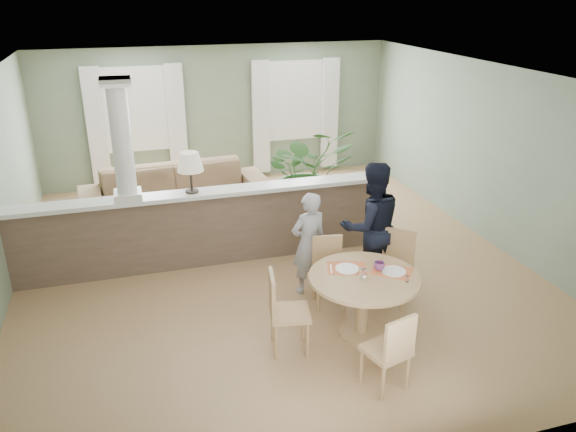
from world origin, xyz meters
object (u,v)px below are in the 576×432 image
object	(u,v)px
dining_table	(364,288)
chair_side	(283,309)
houseplant	(309,173)
sofa	(177,196)
child_person	(309,243)
chair_far_man	(396,263)
man_person	(371,227)
chair_near	(391,349)
chair_far_boy	(328,268)

from	to	relation	value
dining_table	chair_side	world-z (taller)	chair_side
houseplant	chair_side	world-z (taller)	houseplant
sofa	dining_table	world-z (taller)	sofa
child_person	chair_far_man	bearing A→B (deg)	140.12
chair_side	child_person	xyz separation A→B (m)	(0.67, 1.14, 0.17)
chair_side	man_person	bearing A→B (deg)	-45.16
sofa	chair_side	bearing A→B (deg)	-84.19
dining_table	chair_far_man	world-z (taller)	chair_far_man
dining_table	chair_near	distance (m)	1.01
sofa	child_person	xyz separation A→B (m)	(1.37, -2.90, 0.23)
chair_far_man	chair_near	distance (m)	1.79
chair_far_man	chair_side	bearing A→B (deg)	-120.21
sofa	man_person	bearing A→B (deg)	-57.88
chair_near	sofa	bearing A→B (deg)	-89.26
sofa	chair_far_man	distance (m)	4.15
dining_table	chair_side	size ratio (longest dim) A/B	1.33
chair_near	chair_far_man	bearing A→B (deg)	-134.12
chair_near	child_person	world-z (taller)	child_person
chair_far_man	chair_near	bearing A→B (deg)	-78.97
chair_far_man	chair_side	distance (m)	1.77
chair_side	chair_far_boy	bearing A→B (deg)	-35.81
sofa	chair_far_man	bearing A→B (deg)	-59.39
chair_far_boy	chair_near	world-z (taller)	chair_near
man_person	houseplant	bearing A→B (deg)	-90.15
sofa	chair_near	distance (m)	5.22
chair_far_man	dining_table	bearing A→B (deg)	-100.53
chair_far_boy	child_person	distance (m)	0.42
dining_table	sofa	bearing A→B (deg)	112.43
chair_side	houseplant	bearing A→B (deg)	-12.94
chair_far_boy	chair_near	xyz separation A→B (m)	(-0.01, -1.76, 0.00)
chair_near	dining_table	bearing A→B (deg)	-114.46
child_person	man_person	size ratio (longest dim) A/B	0.80
houseplant	dining_table	bearing A→B (deg)	-98.25
dining_table	chair_far_man	xyz separation A→B (m)	(0.70, 0.59, -0.08)
dining_table	chair_near	bearing A→B (deg)	-98.40
dining_table	chair_far_man	bearing A→B (deg)	40.37
chair_side	child_person	distance (m)	1.34
houseplant	dining_table	size ratio (longest dim) A/B	1.32
dining_table	chair_far_boy	xyz separation A→B (m)	(-0.14, 0.77, -0.12)
sofa	chair_side	world-z (taller)	chair_side
man_person	chair_side	bearing A→B (deg)	34.47
chair_near	man_person	world-z (taller)	man_person
chair_far_man	chair_side	xyz separation A→B (m)	(-1.66, -0.63, 0.00)
chair_side	man_person	xyz separation A→B (m)	(1.49, 1.05, 0.35)
dining_table	chair_far_boy	bearing A→B (deg)	100.17
sofa	chair_side	size ratio (longest dim) A/B	3.36
houseplant	man_person	bearing A→B (deg)	-89.48
sofa	chair_far_man	world-z (taller)	chair_far_man
chair_far_boy	child_person	bearing A→B (deg)	123.13
child_person	man_person	xyz separation A→B (m)	(0.81, -0.10, 0.18)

